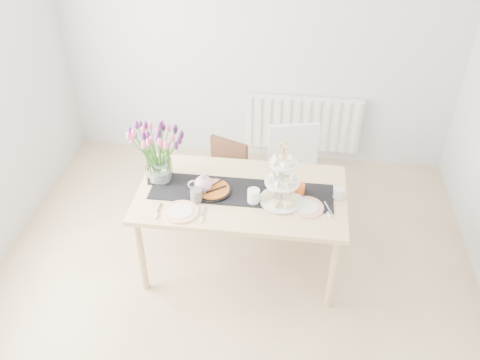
# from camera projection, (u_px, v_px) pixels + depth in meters

# --- Properties ---
(room_shell) EXTENTS (4.50, 4.50, 4.50)m
(room_shell) POSITION_uv_depth(u_px,v_px,m) (222.00, 176.00, 3.13)
(room_shell) COLOR tan
(room_shell) RESTS_ON ground
(radiator) EXTENTS (1.20, 0.08, 0.60)m
(radiator) POSITION_uv_depth(u_px,v_px,m) (303.00, 124.00, 5.33)
(radiator) COLOR white
(radiator) RESTS_ON room_shell
(dining_table) EXTENTS (1.60, 0.90, 0.75)m
(dining_table) POSITION_uv_depth(u_px,v_px,m) (241.00, 200.00, 3.94)
(dining_table) COLOR tan
(dining_table) RESTS_ON ground
(chair_brown) EXTENTS (0.51, 0.51, 0.75)m
(chair_brown) POSITION_uv_depth(u_px,v_px,m) (224.00, 175.00, 4.62)
(chair_brown) COLOR #392314
(chair_brown) RESTS_ON ground
(chair_white) EXTENTS (0.54, 0.54, 0.91)m
(chair_white) POSITION_uv_depth(u_px,v_px,m) (295.00, 168.00, 4.53)
(chair_white) COLOR white
(chair_white) RESTS_ON ground
(table_runner) EXTENTS (1.40, 0.35, 0.01)m
(table_runner) POSITION_uv_depth(u_px,v_px,m) (241.00, 192.00, 3.89)
(table_runner) COLOR black
(table_runner) RESTS_ON dining_table
(tulip_vase) EXTENTS (0.61, 0.61, 0.52)m
(tulip_vase) POSITION_uv_depth(u_px,v_px,m) (156.00, 144.00, 3.83)
(tulip_vase) COLOR silver
(tulip_vase) RESTS_ON dining_table
(cake_stand) EXTENTS (0.33, 0.33, 0.48)m
(cake_stand) POSITION_uv_depth(u_px,v_px,m) (282.00, 187.00, 3.72)
(cake_stand) COLOR gold
(cake_stand) RESTS_ON dining_table
(teapot) EXTENTS (0.26, 0.23, 0.15)m
(teapot) POSITION_uv_depth(u_px,v_px,m) (203.00, 184.00, 3.86)
(teapot) COLOR silver
(teapot) RESTS_ON dining_table
(cream_jug) EXTENTS (0.09, 0.09, 0.08)m
(cream_jug) POSITION_uv_depth(u_px,v_px,m) (339.00, 194.00, 3.81)
(cream_jug) COLOR silver
(cream_jug) RESTS_ON dining_table
(tart_tin) EXTENTS (0.29, 0.29, 0.04)m
(tart_tin) POSITION_uv_depth(u_px,v_px,m) (213.00, 190.00, 3.89)
(tart_tin) COLOR black
(tart_tin) RESTS_ON dining_table
(mug_grey) EXTENTS (0.12, 0.12, 0.11)m
(mug_grey) POSITION_uv_depth(u_px,v_px,m) (196.00, 195.00, 3.78)
(mug_grey) COLOR slate
(mug_grey) RESTS_ON dining_table
(mug_white) EXTENTS (0.10, 0.10, 0.11)m
(mug_white) POSITION_uv_depth(u_px,v_px,m) (254.00, 196.00, 3.77)
(mug_white) COLOR white
(mug_white) RESTS_ON dining_table
(mug_orange) EXTENTS (0.10, 0.10, 0.09)m
(mug_orange) POSITION_uv_depth(u_px,v_px,m) (300.00, 189.00, 3.85)
(mug_orange) COLOR orange
(mug_orange) RESTS_ON dining_table
(plate_left) EXTENTS (0.26, 0.26, 0.01)m
(plate_left) POSITION_uv_depth(u_px,v_px,m) (181.00, 212.00, 3.70)
(plate_left) COLOR white
(plate_left) RESTS_ON dining_table
(plate_right) EXTENTS (0.33, 0.33, 0.01)m
(plate_right) POSITION_uv_depth(u_px,v_px,m) (306.00, 207.00, 3.74)
(plate_right) COLOR white
(plate_right) RESTS_ON dining_table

